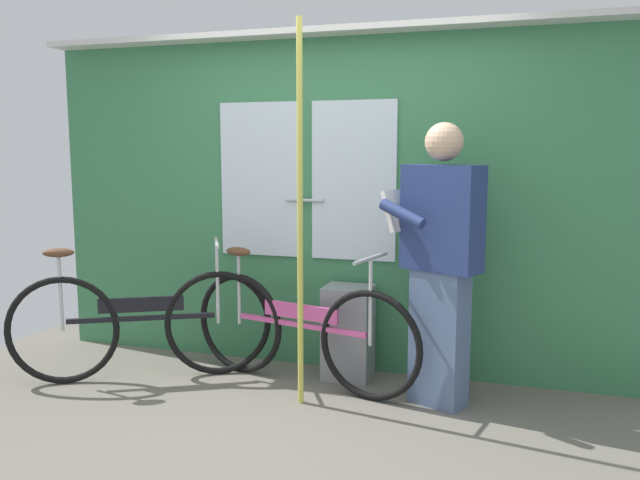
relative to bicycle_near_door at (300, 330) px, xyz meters
name	(u,v)px	position (x,y,z in m)	size (l,w,h in m)	color
ground_plane	(265,446)	(0.11, -0.88, -0.40)	(5.37, 4.27, 0.04)	#666056
train_door_wall	(334,197)	(0.10, 0.45, 0.86)	(4.37, 0.28, 2.37)	#387A4C
bicycle_near_door	(300,330)	(0.00, 0.00, 0.00)	(1.69, 0.56, 0.92)	black
bicycle_leaning_behind	(141,323)	(-1.07, -0.22, 0.01)	(1.58, 0.87, 0.95)	black
passenger_reading_newspaper	(440,259)	(0.92, -0.06, 0.54)	(0.63, 0.58, 1.73)	slate
trash_bin_by_wall	(348,332)	(0.27, 0.24, -0.06)	(0.32, 0.28, 0.64)	gray
handrail_pole	(300,217)	(0.11, -0.29, 0.79)	(0.04, 0.04, 2.33)	#C6C14C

